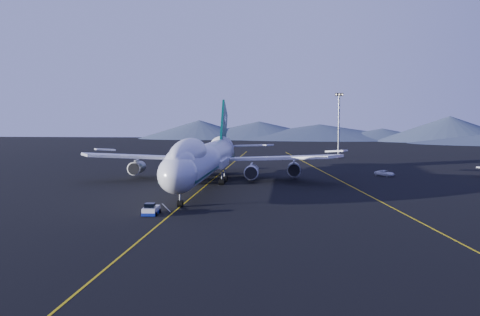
# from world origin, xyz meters

# --- Properties ---
(ground) EXTENTS (500.00, 500.00, 0.00)m
(ground) POSITION_xyz_m (0.00, 0.00, 0.00)
(ground) COLOR black
(ground) RESTS_ON ground
(taxiway_line_main) EXTENTS (0.25, 220.00, 0.01)m
(taxiway_line_main) POSITION_xyz_m (0.00, 0.00, 0.01)
(taxiway_line_main) COLOR gold
(taxiway_line_main) RESTS_ON ground
(taxiway_line_side) EXTENTS (28.08, 198.09, 0.01)m
(taxiway_line_side) POSITION_xyz_m (30.00, 10.00, 0.01)
(taxiway_line_side) COLOR gold
(taxiway_line_side) RESTS_ON ground
(boeing_747) EXTENTS (59.62, 72.43, 19.37)m
(boeing_747) POSITION_xyz_m (0.00, 0.03, 5.81)
(boeing_747) COLOR silver
(boeing_747) RESTS_ON ground
(pushback_tug) EXTENTS (2.57, 4.29, 1.83)m
(pushback_tug) POSITION_xyz_m (-3.00, -33.80, 0.58)
(pushback_tug) COLOR silver
(pushback_tug) RESTS_ON ground
(service_van) EXTENTS (5.19, 5.34, 1.42)m
(service_van) POSITION_xyz_m (41.66, 22.63, 0.71)
(service_van) COLOR white
(service_van) RESTS_ON ground
(floodlight_mast) EXTENTS (2.84, 2.13, 22.98)m
(floodlight_mast) POSITION_xyz_m (35.23, 79.32, 11.65)
(floodlight_mast) COLOR black
(floodlight_mast) RESTS_ON ground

